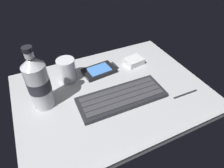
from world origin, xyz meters
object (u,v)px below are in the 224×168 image
charger_block (134,61)px  stylus_pen (185,94)px  juice_cup (67,71)px  water_bottle (38,83)px  handheld_device (101,70)px  keyboard (122,97)px

charger_block → stylus_pen: bearing=-73.9°
juice_cup → water_bottle: water_bottle is taller
stylus_pen → water_bottle: bearing=161.3°
handheld_device → juice_cup: juice_cup is taller
water_bottle → stylus_pen: water_bottle is taller
juice_cup → stylus_pen: (33.51, -24.80, -3.56)cm
handheld_device → juice_cup: 12.97cm
keyboard → handheld_device: bearing=91.8°
keyboard → stylus_pen: 21.73cm
keyboard → handheld_device: keyboard is taller
water_bottle → keyboard: bearing=-20.1°
water_bottle → charger_block: size_ratio=2.97×
keyboard → stylus_pen: size_ratio=3.07×
handheld_device → juice_cup: (-12.55, 0.92, 3.18)cm
handheld_device → charger_block: (14.29, -0.75, 0.47)cm
water_bottle → juice_cup: bearing=41.2°
charger_block → stylus_pen: size_ratio=0.74×
charger_block → handheld_device: bearing=177.0°
keyboard → charger_block: charger_block is taller
water_bottle → stylus_pen: size_ratio=2.19×
keyboard → water_bottle: water_bottle is taller
juice_cup → charger_block: (26.83, -1.67, -2.71)cm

